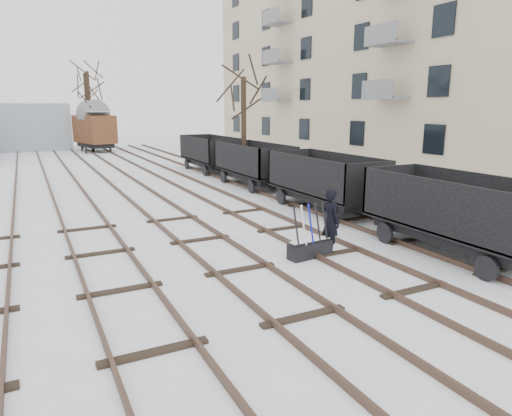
# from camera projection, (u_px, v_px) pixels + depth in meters

# --- Properties ---
(ground) EXTENTS (120.00, 120.00, 0.00)m
(ground) POSITION_uv_depth(u_px,v_px,m) (240.00, 271.00, 11.70)
(ground) COLOR white
(ground) RESTS_ON ground
(tracks) EXTENTS (13.90, 52.00, 0.16)m
(tracks) POSITION_uv_depth(u_px,v_px,m) (129.00, 186.00, 23.60)
(tracks) COLOR black
(tracks) RESTS_ON ground
(apartment_block) EXTENTS (10.12, 45.00, 16.10)m
(apartment_block) POSITION_uv_depth(u_px,v_px,m) (419.00, 47.00, 30.92)
(apartment_block) COLOR beige
(apartment_block) RESTS_ON ground
(shed_right) EXTENTS (7.00, 6.00, 4.50)m
(shed_right) POSITION_uv_depth(u_px,v_px,m) (30.00, 126.00, 44.31)
(shed_right) COLOR #8F99A1
(shed_right) RESTS_ON ground
(ground_frame) EXTENTS (1.33, 0.54, 1.49)m
(ground_frame) POSITION_uv_depth(u_px,v_px,m) (310.00, 248.00, 12.67)
(ground_frame) COLOR black
(ground_frame) RESTS_ON ground
(worker) EXTENTS (0.46, 0.69, 1.87)m
(worker) POSITION_uv_depth(u_px,v_px,m) (331.00, 221.00, 12.95)
(worker) COLOR black
(worker) RESTS_ON ground
(freight_wagon_a) EXTENTS (2.19, 5.48, 2.24)m
(freight_wagon_a) POSITION_uv_depth(u_px,v_px,m) (457.00, 225.00, 12.80)
(freight_wagon_a) COLOR black
(freight_wagon_a) RESTS_ON ground
(freight_wagon_b) EXTENTS (2.19, 5.48, 2.24)m
(freight_wagon_b) POSITION_uv_depth(u_px,v_px,m) (325.00, 189.00, 18.38)
(freight_wagon_b) COLOR black
(freight_wagon_b) RESTS_ON ground
(freight_wagon_c) EXTENTS (2.19, 5.48, 2.24)m
(freight_wagon_c) POSITION_uv_depth(u_px,v_px,m) (254.00, 170.00, 23.95)
(freight_wagon_c) COLOR black
(freight_wagon_c) RESTS_ON ground
(freight_wagon_d) EXTENTS (2.19, 5.48, 2.24)m
(freight_wagon_d) POSITION_uv_depth(u_px,v_px,m) (210.00, 158.00, 29.53)
(freight_wagon_d) COLOR black
(freight_wagon_d) RESTS_ON ground
(box_van_wagon) EXTENTS (3.69, 5.31, 3.68)m
(box_van_wagon) POSITION_uv_depth(u_px,v_px,m) (94.00, 128.00, 42.20)
(box_van_wagon) COLOR black
(box_van_wagon) RESTS_ON ground
(tree_near) EXTENTS (0.30, 0.30, 5.75)m
(tree_near) POSITION_uv_depth(u_px,v_px,m) (244.00, 129.00, 26.13)
(tree_near) COLOR black
(tree_near) RESTS_ON ground
(tree_far_left) EXTENTS (0.30, 0.30, 7.22)m
(tree_far_left) POSITION_uv_depth(u_px,v_px,m) (90.00, 112.00, 41.66)
(tree_far_left) COLOR black
(tree_far_left) RESTS_ON ground
(tree_far_right) EXTENTS (0.30, 0.30, 7.32)m
(tree_far_right) POSITION_uv_depth(u_px,v_px,m) (87.00, 111.00, 45.48)
(tree_far_right) COLOR black
(tree_far_right) RESTS_ON ground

